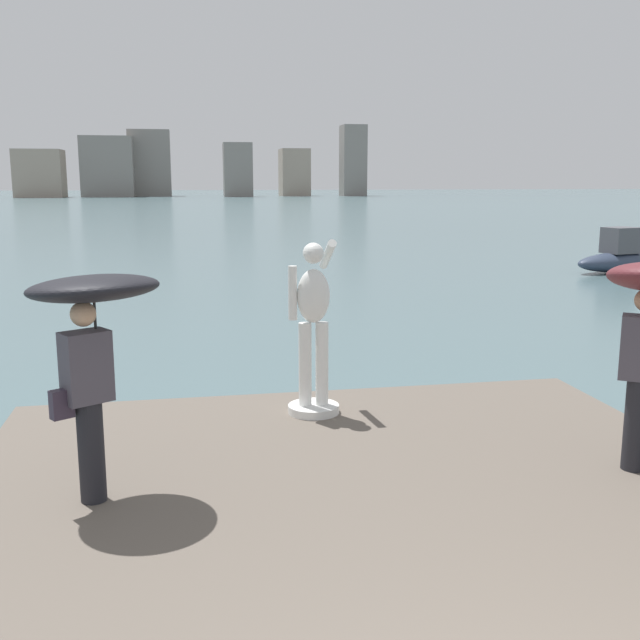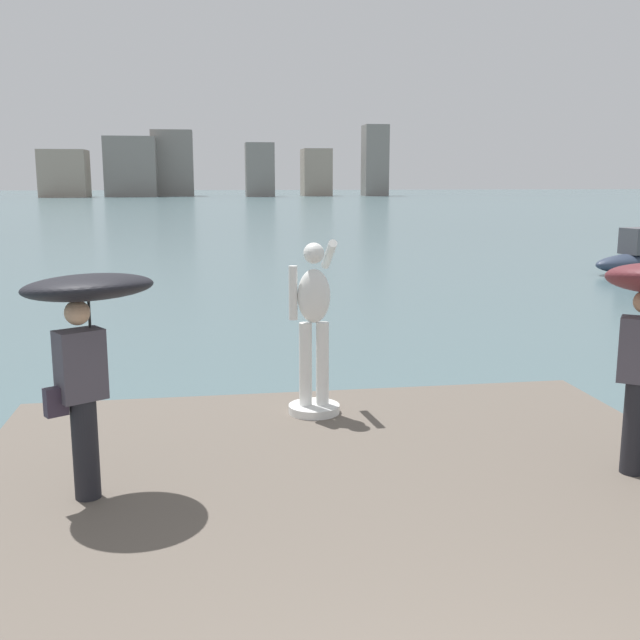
# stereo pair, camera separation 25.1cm
# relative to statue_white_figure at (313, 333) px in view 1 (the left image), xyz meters

# --- Properties ---
(ground_plane) EXTENTS (400.00, 400.00, 0.00)m
(ground_plane) POSITION_rel_statue_white_figure_xyz_m (0.04, 33.49, -1.36)
(ground_plane) COLOR #4C666B
(statue_white_figure) EXTENTS (0.60, 0.86, 2.04)m
(statue_white_figure) POSITION_rel_statue_white_figure_xyz_m (0.00, 0.00, 0.00)
(statue_white_figure) COLOR white
(statue_white_figure) RESTS_ON pier
(onlooker_left) EXTENTS (1.49, 1.50, 1.98)m
(onlooker_left) POSITION_rel_statue_white_figure_xyz_m (-2.23, -1.99, 0.59)
(onlooker_left) COLOR black
(onlooker_left) RESTS_ON pier
(boat_mid) EXTENTS (4.28, 2.05, 1.53)m
(boat_mid) POSITION_rel_statue_white_figure_xyz_m (13.43, 14.60, -0.86)
(boat_mid) COLOR #2D384C
(boat_mid) RESTS_ON ground
(distant_skyline) EXTENTS (65.46, 14.39, 13.77)m
(distant_skyline) POSITION_rel_statue_white_figure_xyz_m (-2.41, 138.69, 4.13)
(distant_skyline) COLOR gray
(distant_skyline) RESTS_ON ground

